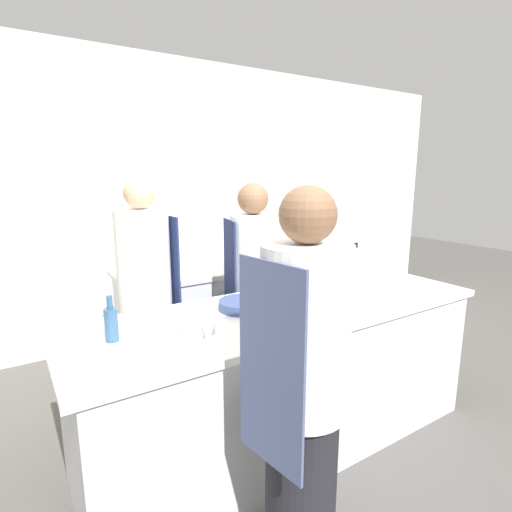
{
  "coord_description": "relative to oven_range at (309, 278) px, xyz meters",
  "views": [
    {
      "loc": [
        -1.38,
        -1.82,
        1.69
      ],
      "look_at": [
        0.0,
        0.35,
        1.15
      ],
      "focal_mm": 28.0,
      "sensor_mm": 36.0,
      "label": 1
    }
  ],
  "objects": [
    {
      "name": "bottle_cooking_oil",
      "position": [
        -2.62,
        -1.66,
        0.53
      ],
      "size": [
        0.06,
        0.06,
        0.23
      ],
      "color": "#2D5175",
      "rests_on": "prep_counter"
    },
    {
      "name": "bottle_wine",
      "position": [
        -1.81,
        -1.82,
        0.56
      ],
      "size": [
        0.07,
        0.07,
        0.29
      ],
      "color": "#B2A84C",
      "rests_on": "prep_counter"
    },
    {
      "name": "bottle_vinegar",
      "position": [
        -1.56,
        -1.92,
        0.57
      ],
      "size": [
        0.07,
        0.07,
        0.31
      ],
      "color": "silver",
      "rests_on": "prep_counter"
    },
    {
      "name": "bottle_olive_oil",
      "position": [
        -1.49,
        -1.48,
        0.52
      ],
      "size": [
        0.07,
        0.07,
        0.2
      ],
      "color": "black",
      "rests_on": "prep_counter"
    },
    {
      "name": "prep_counter",
      "position": [
        -1.62,
        -1.71,
        -0.01
      ],
      "size": [
        2.58,
        0.83,
        0.9
      ],
      "color": "silver",
      "rests_on": "ground_plane"
    },
    {
      "name": "chef_at_prep_near",
      "position": [
        -2.07,
        -2.42,
        0.37
      ],
      "size": [
        0.38,
        0.37,
        1.65
      ],
      "rotation": [
        0.0,
        0.0,
        1.72
      ],
      "color": "black",
      "rests_on": "ground_plane"
    },
    {
      "name": "pass_counter",
      "position": [
        -1.46,
        -0.5,
        -0.01
      ],
      "size": [
        1.74,
        0.68,
        0.9
      ],
      "color": "silver",
      "rests_on": "ground_plane"
    },
    {
      "name": "chef_at_pass_far",
      "position": [
        -1.5,
        -1.13,
        0.36
      ],
      "size": [
        0.38,
        0.37,
        1.62
      ],
      "rotation": [
        0.0,
        0.0,
        1.31
      ],
      "color": "black",
      "rests_on": "ground_plane"
    },
    {
      "name": "chef_at_stove",
      "position": [
        -2.27,
        -1.06,
        0.38
      ],
      "size": [
        0.35,
        0.34,
        1.67
      ],
      "rotation": [
        0.0,
        0.0,
        -1.53
      ],
      "color": "black",
      "rests_on": "ground_plane"
    },
    {
      "name": "wall_back",
      "position": [
        -1.62,
        0.42,
        0.94
      ],
      "size": [
        8.0,
        0.06,
        2.8
      ],
      "color": "silver",
      "rests_on": "ground_plane"
    },
    {
      "name": "bowl_prep_small",
      "position": [
        -1.35,
        -1.46,
        0.49
      ],
      "size": [
        0.16,
        0.16,
        0.08
      ],
      "color": "#B7BABC",
      "rests_on": "prep_counter"
    },
    {
      "name": "bowl_ceramic_blue",
      "position": [
        -2.23,
        -1.78,
        0.48
      ],
      "size": [
        0.17,
        0.17,
        0.06
      ],
      "color": "white",
      "rests_on": "prep_counter"
    },
    {
      "name": "bowl_wooden_salad",
      "position": [
        -1.87,
        -1.6,
        0.47
      ],
      "size": [
        0.28,
        0.28,
        0.05
      ],
      "color": "navy",
      "rests_on": "prep_counter"
    },
    {
      "name": "oven_range",
      "position": [
        0.0,
        0.0,
        0.0
      ],
      "size": [
        0.96,
        0.73,
        0.92
      ],
      "color": "silver",
      "rests_on": "ground_plane"
    },
    {
      "name": "ground_plane",
      "position": [
        -1.62,
        -1.71,
        -0.46
      ],
      "size": [
        16.0,
        16.0,
        0.0
      ],
      "primitive_type": "plane",
      "color": "#4C4947"
    },
    {
      "name": "bowl_mixing_large",
      "position": [
        -1.06,
        -1.8,
        0.47
      ],
      "size": [
        0.28,
        0.28,
        0.06
      ],
      "color": "white",
      "rests_on": "prep_counter"
    }
  ]
}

